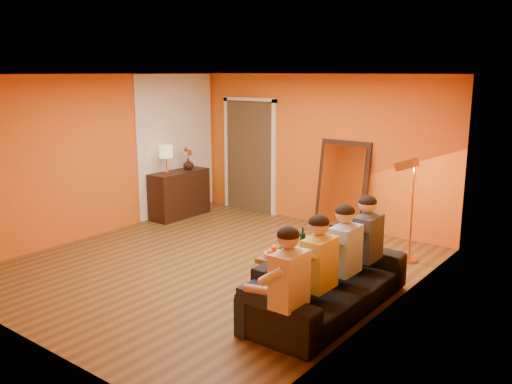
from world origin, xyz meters
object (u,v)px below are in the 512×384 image
Objects in this scene: person_mid_right at (345,258)px; mirror_frame at (343,186)px; laptop at (327,244)px; sideboard at (180,194)px; floor_lamp at (412,212)px; vase at (188,164)px; person_far_right at (367,246)px; tumbler at (314,246)px; sofa at (329,282)px; coffee_table at (301,265)px; dog at (325,259)px; person_far_left at (289,289)px; person_mid_left at (319,273)px; wine_bottle at (303,239)px; table_lamp at (166,160)px.

mirror_frame is at bearing 119.21° from person_mid_right.
sideboard is at bearing 141.93° from laptop.
floor_lamp reaches higher than vase.
floor_lamp reaches higher than person_far_right.
vase reaches higher than tumbler.
sofa reaches higher than coffee_table.
dog is at bearing -66.24° from mirror_frame.
tumbler is at bearing -130.56° from dog.
vase is at bearing -163.43° from mirror_frame.
sideboard is 5.22m from person_far_left.
tumbler is at bearing 123.55° from person_mid_left.
sofa reaches higher than laptop.
coffee_table is at bearing -135.00° from tumbler.
floor_lamp is at bearing 37.85° from laptop.
coffee_table is at bearing -140.83° from laptop.
person_far_left reaches higher than sofa.
table_lamp is at bearing 163.55° from wine_bottle.
person_far_right is at bearing 90.00° from person_mid_left.
sideboard is at bearing -173.72° from floor_lamp.
person_mid_left is 1.35m from tumbler.
mirror_frame reaches higher than person_far_left.
vase is (-3.69, 1.20, 0.52)m from laptop.
tumbler is (-0.74, 1.11, -0.15)m from person_mid_left.
mirror_frame is 3.13m from table_lamp.
sofa is at bearing 97.41° from person_far_left.
mirror_frame is 2.43m from tumbler.
mirror_frame is 1.25× the size of person_far_left.
person_mid_right is 0.94m from tumbler.
person_far_right is 4.62m from vase.
laptop is at bearing 135.49° from dog.
person_mid_right is (0.00, 0.55, 0.00)m from person_mid_left.
person_far_right is at bearing -11.31° from sofa.
person_mid_right is at bearing -73.09° from laptop.
coffee_table is 0.37m from wine_bottle.
person_far_left is 1.10m from person_mid_right.
floor_lamp reaches higher than sideboard.
person_mid_left is at bearing -56.45° from tumbler.
laptop is (-0.68, 0.79, -0.18)m from person_mid_right.
floor_lamp is 1.54m from dog.
wine_bottle is (-0.81, 0.39, -0.03)m from person_mid_right.
mirror_frame reaches higher than table_lamp.
dog is (0.25, 0.18, 0.09)m from coffee_table.
tumbler is at bearing -13.65° from table_lamp.
floor_lamp is 1.18× the size of person_mid_left.
laptop is (-0.07, 0.17, 0.14)m from dog.
person_mid_right is 0.90m from wine_bottle.
person_far_left is (0.03, -3.09, -0.11)m from floor_lamp.
wine_bottle is 1.50× the size of vase.
sofa is 1.87× the size of coffee_table.
person_far_right reaches higher than wine_bottle.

